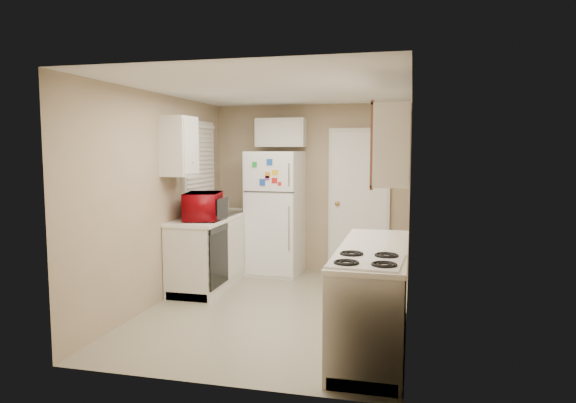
# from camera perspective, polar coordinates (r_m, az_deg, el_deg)

# --- Properties ---
(floor) EXTENTS (3.80, 3.80, 0.00)m
(floor) POSITION_cam_1_polar(r_m,az_deg,el_deg) (5.83, -1.18, -11.82)
(floor) COLOR #ADA78D
(floor) RESTS_ON ground
(ceiling) EXTENTS (3.80, 3.80, 0.00)m
(ceiling) POSITION_cam_1_polar(r_m,az_deg,el_deg) (5.59, -1.23, 12.34)
(ceiling) COLOR white
(ceiling) RESTS_ON floor
(wall_left) EXTENTS (3.80, 3.80, 0.00)m
(wall_left) POSITION_cam_1_polar(r_m,az_deg,el_deg) (6.09, -14.05, 0.32)
(wall_left) COLOR tan
(wall_left) RESTS_ON floor
(wall_right) EXTENTS (3.80, 3.80, 0.00)m
(wall_right) POSITION_cam_1_polar(r_m,az_deg,el_deg) (5.40, 13.32, -0.36)
(wall_right) COLOR tan
(wall_right) RESTS_ON floor
(wall_back) EXTENTS (2.80, 2.80, 0.00)m
(wall_back) POSITION_cam_1_polar(r_m,az_deg,el_deg) (7.43, 2.54, 1.46)
(wall_back) COLOR tan
(wall_back) RESTS_ON floor
(wall_front) EXTENTS (2.80, 2.80, 0.00)m
(wall_front) POSITION_cam_1_polar(r_m,az_deg,el_deg) (3.79, -8.56, -2.87)
(wall_front) COLOR tan
(wall_front) RESTS_ON floor
(left_counter) EXTENTS (0.60, 1.80, 0.90)m
(left_counter) POSITION_cam_1_polar(r_m,az_deg,el_deg) (6.88, -8.18, -5.25)
(left_counter) COLOR silver
(left_counter) RESTS_ON floor
(dishwasher) EXTENTS (0.03, 0.58, 0.72)m
(dishwasher) POSITION_cam_1_polar(r_m,az_deg,el_deg) (6.22, -7.75, -6.06)
(dishwasher) COLOR black
(dishwasher) RESTS_ON floor
(sink) EXTENTS (0.54, 0.74, 0.16)m
(sink) POSITION_cam_1_polar(r_m,az_deg,el_deg) (6.95, -7.78, -1.71)
(sink) COLOR gray
(sink) RESTS_ON left_counter
(microwave) EXTENTS (0.67, 0.47, 0.40)m
(microwave) POSITION_cam_1_polar(r_m,az_deg,el_deg) (6.39, -9.39, -0.68)
(microwave) COLOR #9F050D
(microwave) RESTS_ON left_counter
(soap_bottle) EXTENTS (0.11, 0.11, 0.19)m
(soap_bottle) POSITION_cam_1_polar(r_m,az_deg,el_deg) (7.35, -6.94, -0.19)
(soap_bottle) COLOR white
(soap_bottle) RESTS_ON left_counter
(window_blinds) EXTENTS (0.10, 0.98, 1.08)m
(window_blinds) POSITION_cam_1_polar(r_m,az_deg,el_deg) (6.99, -9.85, 4.39)
(window_blinds) COLOR silver
(window_blinds) RESTS_ON wall_left
(upper_cabinet_left) EXTENTS (0.30, 0.45, 0.70)m
(upper_cabinet_left) POSITION_cam_1_polar(r_m,az_deg,el_deg) (6.19, -12.01, 6.02)
(upper_cabinet_left) COLOR silver
(upper_cabinet_left) RESTS_ON wall_left
(refrigerator) EXTENTS (0.74, 0.72, 1.74)m
(refrigerator) POSITION_cam_1_polar(r_m,az_deg,el_deg) (7.26, -1.39, -1.27)
(refrigerator) COLOR white
(refrigerator) RESTS_ON floor
(cabinet_over_fridge) EXTENTS (0.70, 0.30, 0.40)m
(cabinet_over_fridge) POSITION_cam_1_polar(r_m,az_deg,el_deg) (7.35, -0.75, 7.66)
(cabinet_over_fridge) COLOR silver
(cabinet_over_fridge) RESTS_ON wall_back
(interior_door) EXTENTS (0.86, 0.06, 2.08)m
(interior_door) POSITION_cam_1_polar(r_m,az_deg,el_deg) (7.30, 7.87, -0.08)
(interior_door) COLOR white
(interior_door) RESTS_ON floor
(right_counter) EXTENTS (0.60, 2.00, 0.90)m
(right_counter) POSITION_cam_1_polar(r_m,az_deg,el_deg) (4.76, 9.38, -10.31)
(right_counter) COLOR silver
(right_counter) RESTS_ON floor
(stove) EXTENTS (0.58, 0.70, 0.81)m
(stove) POSITION_cam_1_polar(r_m,az_deg,el_deg) (4.19, 8.67, -13.23)
(stove) COLOR white
(stove) RESTS_ON floor
(upper_cabinet_right) EXTENTS (0.30, 1.20, 0.70)m
(upper_cabinet_right) POSITION_cam_1_polar(r_m,az_deg,el_deg) (4.87, 11.68, 6.09)
(upper_cabinet_right) COLOR silver
(upper_cabinet_right) RESTS_ON wall_right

